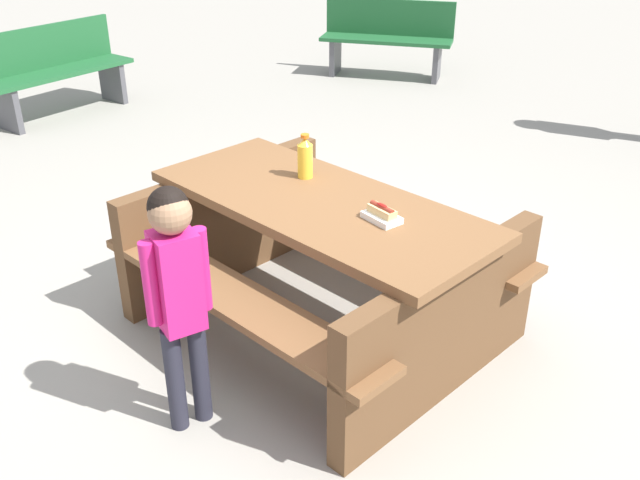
% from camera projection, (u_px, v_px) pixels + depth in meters
% --- Properties ---
extents(ground_plane, '(30.00, 30.00, 0.00)m').
position_uv_depth(ground_plane, '(320.00, 326.00, 3.85)').
color(ground_plane, gray).
rests_on(ground_plane, ground).
extents(picnic_table, '(2.11, 1.84, 0.75)m').
position_uv_depth(picnic_table, '(320.00, 254.00, 3.64)').
color(picnic_table, brown).
rests_on(picnic_table, ground).
extents(soda_bottle, '(0.08, 0.08, 0.24)m').
position_uv_depth(soda_bottle, '(305.00, 158.00, 3.70)').
color(soda_bottle, yellow).
rests_on(soda_bottle, picnic_table).
extents(hotdog_tray, '(0.19, 0.13, 0.08)m').
position_uv_depth(hotdog_tray, '(382.00, 214.00, 3.28)').
color(hotdog_tray, white).
rests_on(hotdog_tray, picnic_table).
extents(child_in_coat, '(0.18, 0.28, 1.13)m').
position_uv_depth(child_in_coat, '(177.00, 282.00, 2.86)').
color(child_in_coat, '#262633').
rests_on(child_in_coat, ground).
extents(park_bench_near, '(1.34, 1.35, 0.85)m').
position_uv_depth(park_bench_near, '(387.00, 37.00, 8.23)').
color(park_bench_near, '#1E592D').
rests_on(park_bench_near, ground).
extents(park_bench_mid, '(0.96, 1.54, 0.85)m').
position_uv_depth(park_bench_mid, '(55.00, 69.00, 6.93)').
color(park_bench_mid, '#1E592D').
rests_on(park_bench_mid, ground).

